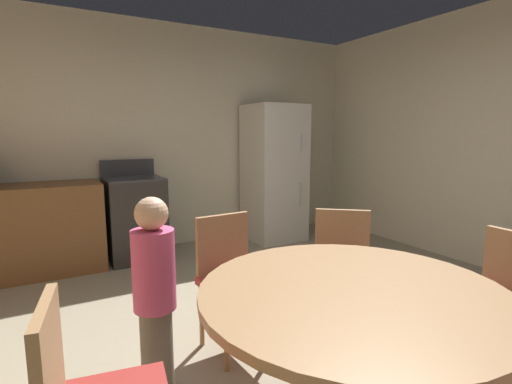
{
  "coord_description": "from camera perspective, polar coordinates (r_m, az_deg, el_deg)",
  "views": [
    {
      "loc": [
        -1.34,
        -1.88,
        1.41
      ],
      "look_at": [
        0.13,
        0.74,
        0.94
      ],
      "focal_mm": 27.14,
      "sensor_mm": 36.0,
      "label": 1
    }
  ],
  "objects": [
    {
      "name": "oven_range",
      "position": [
        4.53,
        -17.4,
        -3.63
      ],
      "size": [
        0.6,
        0.6,
        1.1
      ],
      "color": "#2D2B28",
      "rests_on": "ground"
    },
    {
      "name": "chair_north",
      "position": [
        2.58,
        -3.67,
        -11.83
      ],
      "size": [
        0.43,
        0.43,
        0.87
      ],
      "rotation": [
        0.0,
        0.0,
        4.78
      ],
      "color": "#9E754C",
      "rests_on": "ground"
    },
    {
      "name": "person_child",
      "position": [
        2.14,
        -14.7,
        -14.31
      ],
      "size": [
        0.31,
        0.31,
        1.09
      ],
      "rotation": [
        0.0,
        0.0,
        5.4
      ],
      "color": "#665B51",
      "rests_on": "ground"
    },
    {
      "name": "kitchen_counter",
      "position": [
        4.45,
        -32.8,
        -5.08
      ],
      "size": [
        1.72,
        0.6,
        0.9
      ],
      "primitive_type": "cube",
      "color": "brown",
      "rests_on": "ground"
    },
    {
      "name": "ground_plane",
      "position": [
        2.71,
        5.68,
        -22.6
      ],
      "size": [
        14.0,
        14.0,
        0.0
      ],
      "primitive_type": "plane",
      "color": "gray"
    },
    {
      "name": "wall_back",
      "position": [
        4.93,
        -13.64,
        7.84
      ],
      "size": [
        5.64,
        0.12,
        2.7
      ],
      "primitive_type": "cube",
      "color": "beige",
      "rests_on": "ground"
    },
    {
      "name": "refrigerator",
      "position": [
        5.09,
        2.67,
        2.79
      ],
      "size": [
        0.68,
        0.68,
        1.76
      ],
      "color": "silver",
      "rests_on": "ground"
    },
    {
      "name": "dining_table",
      "position": [
        1.79,
        13.84,
        -18.07
      ],
      "size": [
        1.3,
        1.3,
        0.76
      ],
      "color": "#9E754C",
      "rests_on": "ground"
    },
    {
      "name": "chair_northeast",
      "position": [
        2.78,
        12.52,
        -10.47
      ],
      "size": [
        0.56,
        0.56,
        0.87
      ],
      "rotation": [
        0.0,
        0.0,
        4.02
      ],
      "color": "#9E754C",
      "rests_on": "ground"
    },
    {
      "name": "chair_east",
      "position": [
        2.57,
        32.56,
        -13.39
      ],
      "size": [
        0.43,
        0.43,
        0.87
      ],
      "rotation": [
        0.0,
        0.0,
        3.07
      ],
      "color": "#9E754C",
      "rests_on": "ground"
    }
  ]
}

